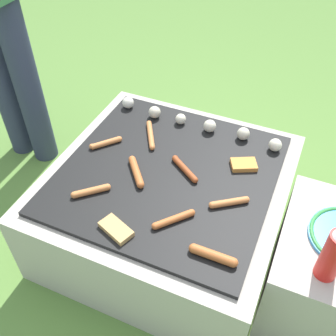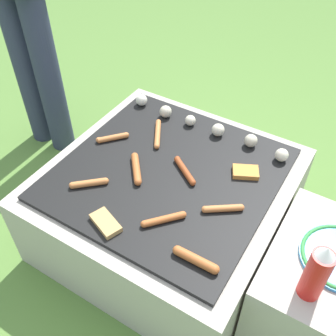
{
  "view_description": "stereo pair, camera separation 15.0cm",
  "coord_description": "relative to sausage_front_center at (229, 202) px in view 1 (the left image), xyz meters",
  "views": [
    {
      "loc": [
        0.43,
        -0.99,
        1.44
      ],
      "look_at": [
        0.0,
        0.0,
        0.4
      ],
      "focal_mm": 42.0,
      "sensor_mm": 36.0,
      "label": 1
    },
    {
      "loc": [
        0.57,
        -0.92,
        1.44
      ],
      "look_at": [
        0.0,
        0.0,
        0.4
      ],
      "focal_mm": 42.0,
      "sensor_mm": 36.0,
      "label": 2
    }
  ],
  "objects": [
    {
      "name": "grill",
      "position": [
        -0.26,
        0.07,
        -0.2
      ],
      "size": [
        0.9,
        0.9,
        0.38
      ],
      "color": "#B2AA9E",
      "rests_on": "ground_plane"
    },
    {
      "name": "sausage_mid_right",
      "position": [
        -0.15,
        -0.15,
        0.0
      ],
      "size": [
        0.11,
        0.13,
        0.02
      ],
      "color": "#B7602D",
      "rests_on": "grill"
    },
    {
      "name": "bread_slice_right",
      "position": [
        -0.31,
        -0.26,
        -0.0
      ],
      "size": [
        0.13,
        0.1,
        0.02
      ],
      "color": "tan",
      "rests_on": "grill"
    },
    {
      "name": "condiment_bottle",
      "position": [
        0.35,
        -0.15,
        0.09
      ],
      "size": [
        0.07,
        0.07,
        0.22
      ],
      "color": "red",
      "rests_on": "side_ledge"
    },
    {
      "name": "sausage_front_right",
      "position": [
        0.02,
        -0.23,
        0.0
      ],
      "size": [
        0.16,
        0.03,
        0.03
      ],
      "color": "#B7602D",
      "rests_on": "grill"
    },
    {
      "name": "side_ledge",
      "position": [
        0.4,
        0.0,
        -0.2
      ],
      "size": [
        0.41,
        0.5,
        0.38
      ],
      "color": "#B2AA9E",
      "rests_on": "ground_plane"
    },
    {
      "name": "bread_slice_left",
      "position": [
        -0.01,
        0.21,
        -0.0
      ],
      "size": [
        0.12,
        0.1,
        0.02
      ],
      "color": "#D18438",
      "rests_on": "grill"
    },
    {
      "name": "mushroom_row",
      "position": [
        -0.26,
        0.37,
        0.01
      ],
      "size": [
        0.74,
        0.08,
        0.05
      ],
      "color": "silver",
      "rests_on": "grill"
    },
    {
      "name": "sausage_front_center",
      "position": [
        0.0,
        0.0,
        0.0
      ],
      "size": [
        0.13,
        0.1,
        0.02
      ],
      "color": "#C6753D",
      "rests_on": "grill"
    },
    {
      "name": "sausage_front_left",
      "position": [
        -0.21,
        0.1,
        -0.0
      ],
      "size": [
        0.14,
        0.11,
        0.02
      ],
      "color": "#93421E",
      "rests_on": "grill"
    },
    {
      "name": "sausage_back_center",
      "position": [
        -0.56,
        0.11,
        -0.0
      ],
      "size": [
        0.1,
        0.12,
        0.02
      ],
      "color": "#C6753D",
      "rests_on": "grill"
    },
    {
      "name": "sausage_mid_left",
      "position": [
        -0.42,
        0.23,
        -0.0
      ],
      "size": [
        0.11,
        0.16,
        0.02
      ],
      "color": "#C6753D",
      "rests_on": "grill"
    },
    {
      "name": "ground_plane",
      "position": [
        -0.26,
        0.07,
        -0.39
      ],
      "size": [
        14.0,
        14.0,
        0.0
      ],
      "primitive_type": "plane",
      "color": "#567F38"
    },
    {
      "name": "sausage_back_right",
      "position": [
        -0.37,
        0.01,
        0.0
      ],
      "size": [
        0.12,
        0.14,
        0.03
      ],
      "color": "#B7602D",
      "rests_on": "grill"
    },
    {
      "name": "sausage_back_left",
      "position": [
        -0.48,
        -0.15,
        0.0
      ],
      "size": [
        0.11,
        0.11,
        0.03
      ],
      "color": "#C6753D",
      "rests_on": "grill"
    }
  ]
}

